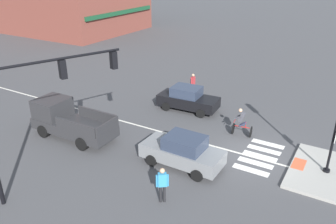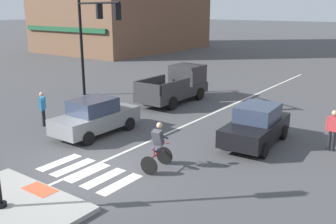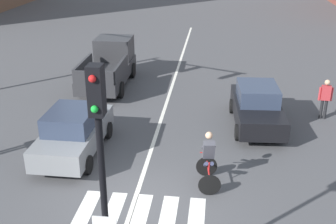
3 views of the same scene
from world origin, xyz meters
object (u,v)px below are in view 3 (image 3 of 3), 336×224
at_px(pedestrian_waiting_far_side, 325,96).
at_px(cyclist, 209,159).
at_px(car_grey_westbound_near, 74,132).
at_px(pickup_truck_charcoal_westbound_far, 110,65).
at_px(car_black_eastbound_mid, 257,106).
at_px(signal_pole, 102,177).

bearing_deg(pedestrian_waiting_far_side, cyclist, -129.63).
height_order(car_grey_westbound_near, pickup_truck_charcoal_westbound_far, pickup_truck_charcoal_westbound_far).
height_order(pickup_truck_charcoal_westbound_far, cyclist, pickup_truck_charcoal_westbound_far).
height_order(car_black_eastbound_mid, cyclist, cyclist).
relative_size(car_grey_westbound_near, pickup_truck_charcoal_westbound_far, 0.80).
bearing_deg(car_grey_westbound_near, car_black_eastbound_mid, 25.52).
bearing_deg(pickup_truck_charcoal_westbound_far, cyclist, -59.29).
bearing_deg(cyclist, pedestrian_waiting_far_side, 50.37).
height_order(signal_pole, pedestrian_waiting_far_side, signal_pole).
relative_size(car_black_eastbound_mid, pedestrian_waiting_far_side, 2.51).
relative_size(signal_pole, car_grey_westbound_near, 1.22).
distance_m(car_grey_westbound_near, pickup_truck_charcoal_westbound_far, 7.31).
height_order(car_grey_westbound_near, pedestrian_waiting_far_side, pedestrian_waiting_far_side).
xyz_separation_m(signal_pole, cyclist, (1.76, 4.93, -2.29)).
bearing_deg(car_black_eastbound_mid, pickup_truck_charcoal_westbound_far, 148.40).
xyz_separation_m(car_grey_westbound_near, pedestrian_waiting_far_side, (9.12, 4.04, 0.17)).
xyz_separation_m(signal_pole, pedestrian_waiting_far_side, (6.28, 10.38, -2.18)).
height_order(cyclist, pedestrian_waiting_far_side, cyclist).
xyz_separation_m(car_black_eastbound_mid, car_grey_westbound_near, (-6.35, -3.03, 0.00)).
height_order(car_black_eastbound_mid, pedestrian_waiting_far_side, pedestrian_waiting_far_side).
distance_m(car_grey_westbound_near, pedestrian_waiting_far_side, 9.97).
height_order(signal_pole, pickup_truck_charcoal_westbound_far, signal_pole).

